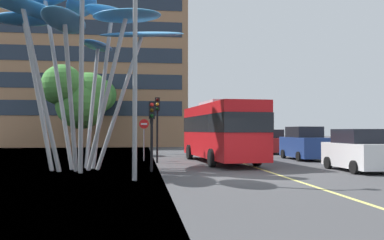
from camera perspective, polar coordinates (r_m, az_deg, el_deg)
The scene contains 15 objects.
ground at distance 16.66m, azimuth 5.52°, elevation -8.23°, with size 120.00×240.00×0.10m.
red_bus at distance 23.99m, azimuth 4.02°, elevation -1.29°, with size 3.34×10.06×3.64m.
leaf_sculpture at distance 20.84m, azimuth -15.60°, elevation 12.40°, with size 9.53×9.14×9.36m.
traffic_light_kerb_near at distance 18.78m, azimuth -5.72°, elevation -0.11°, with size 0.28×0.42×3.24m.
traffic_light_kerb_far at distance 23.75m, azimuth -4.94°, elevation 0.62°, with size 0.28×0.42×3.85m.
traffic_light_island_mid at distance 30.07m, azimuth -5.63°, elevation 0.18°, with size 0.28×0.42×3.84m.
traffic_light_opposite at distance 32.94m, azimuth -5.74°, elevation -0.65°, with size 0.28×0.42×3.28m.
car_parked_near at distance 20.56m, azimuth 22.51°, elevation -4.09°, with size 2.04×4.03×1.98m.
car_parked_mid at distance 27.38m, azimuth 15.56°, elevation -3.30°, with size 2.01×4.38×2.16m.
car_parked_far at distance 34.12m, azimuth 10.92°, elevation -3.09°, with size 1.96×4.56×1.98m.
street_lamp at distance 15.93m, azimuth -6.95°, elevation 10.58°, with size 1.51×0.44×8.34m.
tree_pavement_near at distance 32.59m, azimuth -16.26°, elevation 3.57°, with size 5.49×4.58×7.07m.
tree_pavement_far at distance 43.72m, azimuth -13.60°, elevation 3.22°, with size 4.51×4.96×7.50m.
no_entry_sign at distance 25.70m, azimuth -6.81°, elevation -1.84°, with size 0.60×0.12×2.62m.
backdrop_building at distance 53.99m, azimuth -13.92°, elevation 6.25°, with size 23.33×14.11×18.25m.
Camera 1 is at (-4.37, -16.13, 1.91)m, focal length 37.70 mm.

